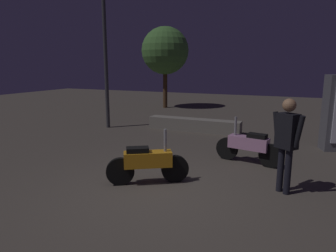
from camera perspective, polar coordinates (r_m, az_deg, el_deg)
The scene contains 7 objects.
ground_plane at distance 5.79m, azimuth -2.08°, elevation -12.51°, with size 40.00×40.00×0.00m, color #4C443D.
motorcycle_orange_foreground at distance 6.09m, azimuth -3.86°, elevation -6.89°, with size 1.46×0.96×1.11m.
motorcycle_pink_parked_left at distance 7.57m, azimuth 14.93°, elevation -3.62°, with size 1.65×0.49×1.11m.
person_rider_beside at distance 5.89m, azimuth 21.47°, elevation -1.98°, with size 0.60×0.46×1.77m.
streetlamp_near at distance 11.72m, azimuth -11.86°, elevation 16.93°, with size 0.36×0.36×5.65m.
tree_left_bg at distance 17.05m, azimuth -0.55°, elevation 13.97°, with size 2.58×2.58×4.43m.
planter_wall_low at distance 11.02m, azimuth 4.88°, elevation 0.21°, with size 3.39×0.50×0.45m.
Camera 1 is at (2.32, -4.76, 2.34)m, focal length 32.35 mm.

